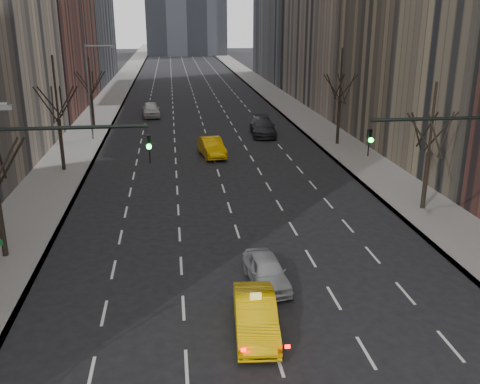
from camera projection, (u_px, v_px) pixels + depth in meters
name	position (u px, v px, depth m)	size (l,w,h in m)	color
sidewalk_left	(109.00, 101.00, 75.89)	(4.50, 320.00, 0.15)	slate
sidewalk_right	(278.00, 98.00, 78.84)	(4.50, 320.00, 0.15)	slate
tree_lw_c	(59.00, 120.00, 40.77)	(3.36, 3.50, 8.74)	black
tree_lw_d	(91.00, 94.00, 57.87)	(3.36, 3.50, 7.36)	black
tree_rw_b	(429.00, 153.00, 32.46)	(3.36, 3.50, 7.82)	black
tree_rw_c	(339.00, 102.00, 49.32)	(3.36, 3.50, 8.74)	black
traffic_mast_left	(21.00, 189.00, 19.94)	(6.69, 0.39, 8.00)	black
traffic_mast_right	(478.00, 172.00, 22.14)	(6.69, 0.39, 8.00)	black
streetlight_far	(92.00, 82.00, 50.77)	(2.83, 0.22, 9.00)	slate
taxi_sedan	(256.00, 316.00, 20.40)	(1.56, 4.46, 1.47)	#FFC505
silver_sedan_ahead	(267.00, 271.00, 24.14)	(1.58, 3.94, 1.34)	#A0A3A7
far_taxi	(212.00, 147.00, 46.32)	(1.71, 4.91, 1.62)	#E6A404
far_suv_grey	(263.00, 127.00, 54.47)	(2.40, 5.90, 1.71)	#28282D
far_car_white	(151.00, 110.00, 64.50)	(2.04, 5.06, 1.72)	silver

